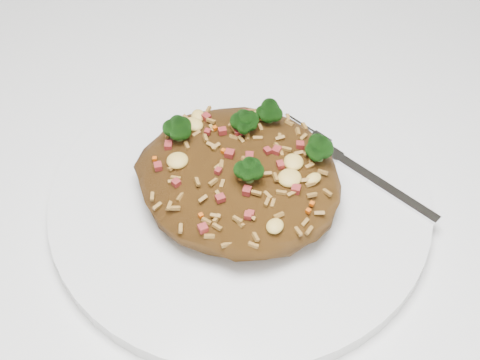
# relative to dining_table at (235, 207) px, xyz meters

# --- Properties ---
(dining_table) EXTENTS (1.20, 0.80, 0.75)m
(dining_table) POSITION_rel_dining_table_xyz_m (0.00, 0.00, 0.00)
(dining_table) COLOR white
(dining_table) RESTS_ON ground
(plate) EXTENTS (0.30, 0.30, 0.01)m
(plate) POSITION_rel_dining_table_xyz_m (0.04, -0.05, 0.10)
(plate) COLOR white
(plate) RESTS_ON dining_table
(fried_rice) EXTENTS (0.16, 0.15, 0.06)m
(fried_rice) POSITION_rel_dining_table_xyz_m (0.04, -0.05, 0.13)
(fried_rice) COLOR brown
(fried_rice) RESTS_ON plate
(fork) EXTENTS (0.16, 0.04, 0.00)m
(fork) POSITION_rel_dining_table_xyz_m (0.11, 0.02, 0.11)
(fork) COLOR silver
(fork) RESTS_ON plate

